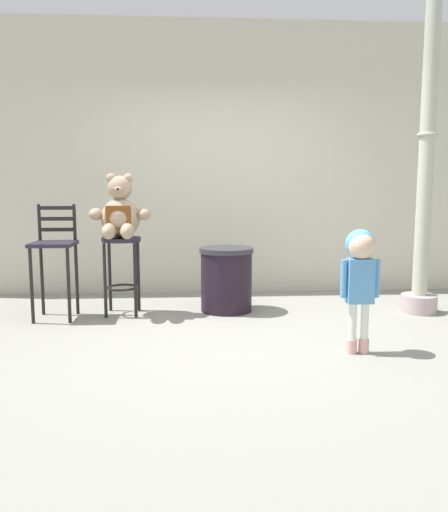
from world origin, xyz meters
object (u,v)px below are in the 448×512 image
object	(u,v)px
trash_bin	(226,279)
lamppost	(425,190)
bar_stool_with_teddy	(122,260)
bar_chair_empty	(54,251)
child_walking	(360,264)
teddy_bear	(120,214)

from	to	relation	value
trash_bin	lamppost	bearing A→B (deg)	-5.54
bar_stool_with_teddy	bar_chair_empty	world-z (taller)	bar_chair_empty
bar_stool_with_teddy	trash_bin	size ratio (longest dim) A/B	1.18
lamppost	bar_chair_empty	xyz separation A→B (m)	(-3.61, -0.01, -0.58)
lamppost	bar_chair_empty	distance (m)	3.66
trash_bin	lamppost	distance (m)	2.15
child_walking	lamppost	size ratio (longest dim) A/B	0.31
bar_stool_with_teddy	bar_chair_empty	size ratio (longest dim) A/B	0.70
teddy_bear	child_walking	world-z (taller)	teddy_bear
bar_stool_with_teddy	lamppost	bearing A→B (deg)	-2.20
trash_bin	bar_chair_empty	size ratio (longest dim) A/B	0.60
teddy_bear	trash_bin	size ratio (longest dim) A/B	0.95
child_walking	teddy_bear	bearing A→B (deg)	-54.30
bar_stool_with_teddy	lamppost	world-z (taller)	lamppost
teddy_bear	trash_bin	distance (m)	1.25
bar_stool_with_teddy	bar_chair_empty	xyz separation A→B (m)	(-0.62, -0.12, 0.10)
bar_stool_with_teddy	teddy_bear	distance (m)	0.45
child_walking	bar_chair_empty	world-z (taller)	bar_chair_empty
lamppost	child_walking	bearing A→B (deg)	-129.98
trash_bin	bar_chair_empty	world-z (taller)	bar_chair_empty
teddy_bear	lamppost	size ratio (longest dim) A/B	0.20
trash_bin	lamppost	world-z (taller)	lamppost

